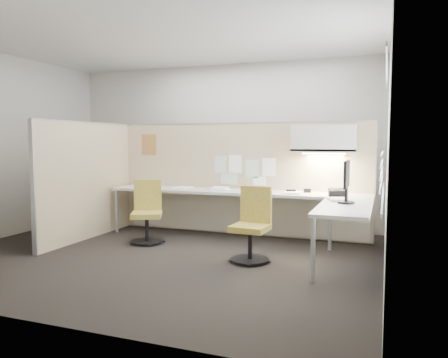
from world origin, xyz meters
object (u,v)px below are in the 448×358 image
at_px(chair_left, 147,214).
at_px(phone, 336,192).
at_px(chair_right, 252,227).
at_px(monitor, 347,179).
at_px(desk, 253,201).

relative_size(chair_left, phone, 3.66).
bearing_deg(chair_right, monitor, 19.36).
bearing_deg(monitor, phone, 16.62).
bearing_deg(phone, monitor, -86.63).
height_order(chair_left, monitor, monitor).
xyz_separation_m(chair_left, monitor, (2.81, -0.13, 0.61)).
distance_m(monitor, phone, 0.73).
height_order(desk, chair_right, chair_right).
xyz_separation_m(desk, phone, (1.18, -0.02, 0.18)).
distance_m(chair_right, monitor, 1.28).
height_order(desk, chair_left, chair_left).
height_order(desk, monitor, monitor).
height_order(chair_right, phone, chair_right).
relative_size(chair_left, chair_right, 0.99).
bearing_deg(phone, chair_right, -145.91).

